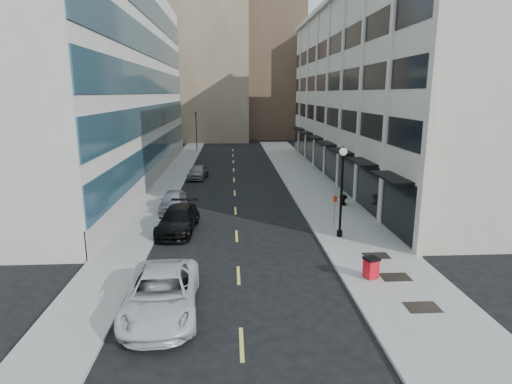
{
  "coord_description": "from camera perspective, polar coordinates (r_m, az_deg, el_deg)",
  "views": [
    {
      "loc": [
        -0.29,
        -17.82,
        8.87
      ],
      "look_at": [
        1.29,
        8.94,
        2.64
      ],
      "focal_mm": 30.0,
      "sensor_mm": 36.0,
      "label": 1
    }
  ],
  "objects": [
    {
      "name": "grate_far",
      "position": [
        24.61,
        15.73,
        -8.17
      ],
      "size": [
        1.4,
        1.0,
        0.01
      ],
      "primitive_type": "cube",
      "color": "black",
      "rests_on": "sidewalk_right"
    },
    {
      "name": "lamppost",
      "position": [
        26.4,
        11.38,
        1.04
      ],
      "size": [
        0.47,
        0.47,
        5.67
      ],
      "color": "black",
      "rests_on": "sidewalk_right"
    },
    {
      "name": "building_left",
      "position": [
        47.49,
        -23.31,
        13.41
      ],
      "size": [
        16.14,
        46.0,
        20.0
      ],
      "color": "beige",
      "rests_on": "ground"
    },
    {
      "name": "car_silver_sedan",
      "position": [
        33.61,
        -10.99,
        -1.14
      ],
      "size": [
        1.92,
        4.48,
        1.51
      ],
      "primitive_type": "imported",
      "rotation": [
        0.0,
        0.0,
        -0.03
      ],
      "color": "#999BA1",
      "rests_on": "ground"
    },
    {
      "name": "car_black_pickup",
      "position": [
        28.35,
        -10.34,
        -3.66
      ],
      "size": [
        2.66,
        5.72,
        1.62
      ],
      "primitive_type": "imported",
      "rotation": [
        0.0,
        0.0,
        -0.07
      ],
      "color": "black",
      "rests_on": "ground"
    },
    {
      "name": "ground",
      "position": [
        19.91,
        -2.25,
        -13.39
      ],
      "size": [
        160.0,
        160.0,
        0.0
      ],
      "primitive_type": "plane",
      "color": "black",
      "rests_on": "ground"
    },
    {
      "name": "road_centerline",
      "position": [
        35.93,
        -2.81,
        -1.21
      ],
      "size": [
        0.15,
        68.2,
        0.01
      ],
      "color": "#D8CC4C",
      "rests_on": "ground"
    },
    {
      "name": "grate_mid",
      "position": [
        22.19,
        18.09,
        -10.73
      ],
      "size": [
        1.4,
        1.0,
        0.01
      ],
      "primitive_type": "cube",
      "color": "black",
      "rests_on": "sidewalk_right"
    },
    {
      "name": "car_grey_sedan",
      "position": [
        45.69,
        -7.74,
        2.71
      ],
      "size": [
        2.3,
        4.52,
        1.48
      ],
      "primitive_type": "imported",
      "rotation": [
        0.0,
        0.0,
        -0.13
      ],
      "color": "gray",
      "rests_on": "ground"
    },
    {
      "name": "skyline_brown",
      "position": [
        90.57,
        1.98,
        18.23
      ],
      "size": [
        12.0,
        16.0,
        34.0
      ],
      "primitive_type": "cube",
      "color": "brown",
      "rests_on": "ground"
    },
    {
      "name": "car_white_van",
      "position": [
        18.36,
        -12.47,
        -13.1
      ],
      "size": [
        3.15,
        6.35,
        1.73
      ],
      "primitive_type": "imported",
      "rotation": [
        0.0,
        0.0,
        0.05
      ],
      "color": "silver",
      "rests_on": "ground"
    },
    {
      "name": "sidewalk_right",
      "position": [
        39.6,
        8.05,
        0.12
      ],
      "size": [
        5.0,
        80.0,
        0.15
      ],
      "primitive_type": "cube",
      "color": "gray",
      "rests_on": "ground"
    },
    {
      "name": "skyline_tan_far",
      "position": [
        96.82,
        -11.89,
        14.07
      ],
      "size": [
        12.0,
        14.0,
        22.0
      ],
      "primitive_type": "cube",
      "color": "#9B8265",
      "rests_on": "ground"
    },
    {
      "name": "sidewalk_left",
      "position": [
        39.32,
        -12.38,
        -0.15
      ],
      "size": [
        3.0,
        80.0,
        0.15
      ],
      "primitive_type": "cube",
      "color": "gray",
      "rests_on": "ground"
    },
    {
      "name": "urn_planter",
      "position": [
        34.71,
        11.56,
        -0.87
      ],
      "size": [
        0.61,
        0.61,
        0.84
      ],
      "rotation": [
        0.0,
        0.0,
        -0.4
      ],
      "color": "black",
      "rests_on": "sidewalk_right"
    },
    {
      "name": "grate_near",
      "position": [
        19.71,
        21.31,
        -14.12
      ],
      "size": [
        1.4,
        1.0,
        0.01
      ],
      "primitive_type": "cube",
      "color": "black",
      "rests_on": "sidewalk_right"
    },
    {
      "name": "skyline_stone",
      "position": [
        85.8,
        9.19,
        13.68
      ],
      "size": [
        10.0,
        14.0,
        20.0
      ],
      "primitive_type": "cube",
      "color": "beige",
      "rests_on": "ground"
    },
    {
      "name": "traffic_signal",
      "position": [
        66.1,
        -8.03,
        10.22
      ],
      "size": [
        0.66,
        0.66,
        6.98
      ],
      "color": "black",
      "rests_on": "ground"
    },
    {
      "name": "sign_post",
      "position": [
        28.16,
        10.49,
        -1.92
      ],
      "size": [
        0.27,
        0.11,
        2.38
      ],
      "rotation": [
        0.0,
        0.0,
        0.3
      ],
      "color": "slate",
      "rests_on": "sidewalk_right"
    },
    {
      "name": "trash_bin",
      "position": [
        21.57,
        15.09,
        -9.63
      ],
      "size": [
        0.81,
        0.81,
        1.03
      ],
      "rotation": [
        0.0,
        0.0,
        0.35
      ],
      "color": "red",
      "rests_on": "sidewalk_right"
    },
    {
      "name": "building_right",
      "position": [
        48.01,
        18.09,
        12.61
      ],
      "size": [
        15.3,
        46.5,
        18.25
      ],
      "color": "beige",
      "rests_on": "ground"
    },
    {
      "name": "skyline_tan_near",
      "position": [
        86.05,
        -6.1,
        16.43
      ],
      "size": [
        14.0,
        18.0,
        28.0
      ],
      "primitive_type": "cube",
      "color": "#9B8265",
      "rests_on": "ground"
    }
  ]
}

